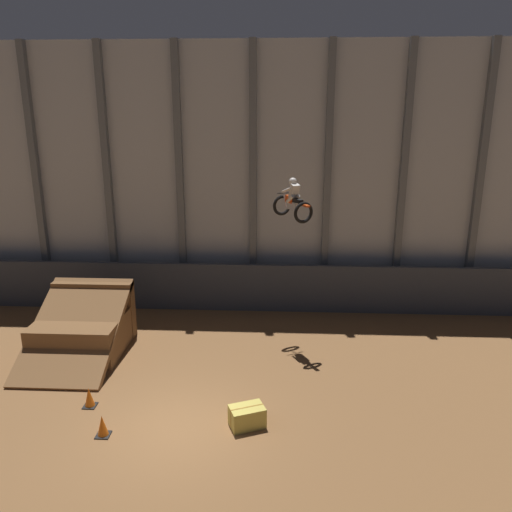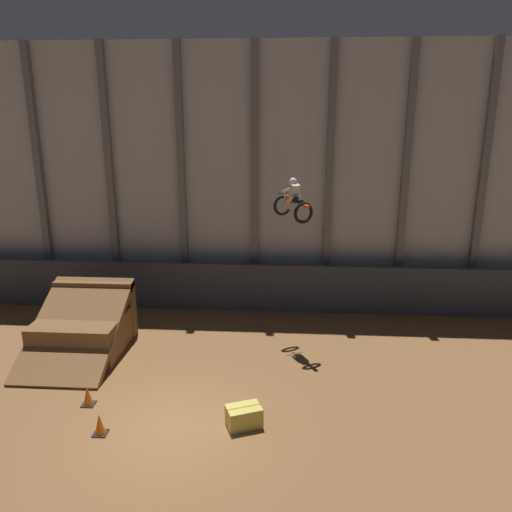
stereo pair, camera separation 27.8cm
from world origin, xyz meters
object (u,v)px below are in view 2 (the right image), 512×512
Objects in this scene: dirt_ramp at (85,327)px; rider_bike_solo at (293,202)px; traffic_cone_near_ramp at (88,396)px; traffic_cone_arena_edge at (100,424)px; hay_bale_trackside at (244,416)px.

rider_bike_solo is (7.24, 1.14, 4.32)m from dirt_ramp.
rider_bike_solo is at bearing 8.98° from dirt_ramp.
traffic_cone_near_ramp is 1.55m from traffic_cone_arena_edge.
rider_bike_solo is 9.15m from traffic_cone_arena_edge.
dirt_ramp is 3.98× the size of hay_bale_trackside.
rider_bike_solo is 1.63× the size of hay_bale_trackside.
hay_bale_trackside is at bearing 9.41° from traffic_cone_arena_edge.
traffic_cone_arena_edge is at bearing -57.10° from traffic_cone_near_ramp.
dirt_ramp is 3.92m from traffic_cone_near_ramp.
traffic_cone_arena_edge is (0.84, -1.30, 0.00)m from traffic_cone_near_ramp.
rider_bike_solo is 8.87m from traffic_cone_near_ramp.
dirt_ramp is 2.44× the size of rider_bike_solo.
traffic_cone_near_ramp is at bearing -171.07° from rider_bike_solo.
hay_bale_trackside is at bearing -8.60° from traffic_cone_near_ramp.
hay_bale_trackside is at bearing -35.37° from dirt_ramp.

